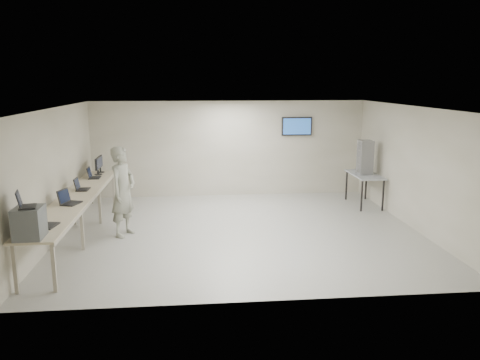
{
  "coord_description": "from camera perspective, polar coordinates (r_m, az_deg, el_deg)",
  "views": [
    {
      "loc": [
        -1.0,
        -10.15,
        3.35
      ],
      "look_at": [
        0.0,
        0.2,
        1.15
      ],
      "focal_mm": 35.0,
      "sensor_mm": 36.0,
      "label": 1
    }
  ],
  "objects": [
    {
      "name": "side_table",
      "position": [
        13.22,
        14.96,
        0.41
      ],
      "size": [
        0.68,
        1.45,
        0.87
      ],
      "color": "#9C9FA3",
      "rests_on": "ground"
    },
    {
      "name": "workbench",
      "position": [
        10.78,
        -19.26,
        -2.28
      ],
      "size": [
        0.76,
        6.0,
        0.9
      ],
      "color": "#CABC89",
      "rests_on": "ground"
    },
    {
      "name": "room",
      "position": [
        10.44,
        0.26,
        1.24
      ],
      "size": [
        8.01,
        7.01,
        2.81
      ],
      "color": "#979797",
      "rests_on": "ground"
    },
    {
      "name": "laptop_0",
      "position": [
        8.74,
        -22.84,
        -4.76
      ],
      "size": [
        0.39,
        0.44,
        0.31
      ],
      "rotation": [
        0.0,
        0.0,
        -0.17
      ],
      "color": "black",
      "rests_on": "workbench"
    },
    {
      "name": "soldier",
      "position": [
        10.52,
        -14.07,
        -1.38
      ],
      "size": [
        0.74,
        0.86,
        1.98
      ],
      "primitive_type": "imported",
      "rotation": [
        0.0,
        0.0,
        1.14
      ],
      "color": "gray",
      "rests_on": "ground"
    },
    {
      "name": "storage_bins",
      "position": [
        13.12,
        15.0,
        2.7
      ],
      "size": [
        0.35,
        0.39,
        0.92
      ],
      "color": "gray",
      "rests_on": "side_table"
    },
    {
      "name": "laptop_3",
      "position": [
        12.64,
        -17.54,
        0.54
      ],
      "size": [
        0.31,
        0.37,
        0.29
      ],
      "rotation": [
        0.0,
        0.0,
        0.02
      ],
      "color": "black",
      "rests_on": "workbench"
    },
    {
      "name": "laptop_2",
      "position": [
        11.35,
        -18.88,
        -0.8
      ],
      "size": [
        0.31,
        0.37,
        0.28
      ],
      "rotation": [
        0.0,
        0.0,
        -0.03
      ],
      "color": "black",
      "rests_on": "workbench"
    },
    {
      "name": "monitor_near",
      "position": [
        13.02,
        -16.95,
        1.81
      ],
      "size": [
        0.2,
        0.46,
        0.46
      ],
      "color": "black",
      "rests_on": "workbench"
    },
    {
      "name": "laptop_on_box",
      "position": [
        8.1,
        -24.86,
        -2.58
      ],
      "size": [
        0.35,
        0.39,
        0.26
      ],
      "rotation": [
        0.0,
        0.0,
        0.24
      ],
      "color": "black",
      "rests_on": "equipment_box"
    },
    {
      "name": "equipment_box",
      "position": [
        8.16,
        -24.31,
        -4.76
      ],
      "size": [
        0.44,
        0.5,
        0.5
      ],
      "primitive_type": "cube",
      "rotation": [
        0.0,
        0.0,
        0.03
      ],
      "color": "slate",
      "rests_on": "workbench"
    },
    {
      "name": "laptop_1",
      "position": [
        10.14,
        -20.21,
        -2.33
      ],
      "size": [
        0.44,
        0.47,
        0.31
      ],
      "rotation": [
        0.0,
        0.0,
        -0.32
      ],
      "color": "black",
      "rests_on": "workbench"
    },
    {
      "name": "monitor_far",
      "position": [
        13.32,
        -16.7,
        2.05
      ],
      "size": [
        0.21,
        0.46,
        0.46
      ],
      "color": "black",
      "rests_on": "workbench"
    }
  ]
}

